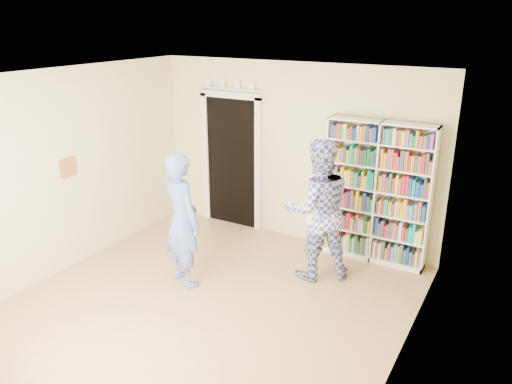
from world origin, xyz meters
TOP-DOWN VIEW (x-y plane):
  - floor at (0.00, 0.00)m, footprint 5.00×5.00m
  - ceiling at (0.00, 0.00)m, footprint 5.00×5.00m
  - wall_back at (0.00, 2.50)m, footprint 4.50×0.00m
  - wall_left at (-2.25, 0.00)m, footprint 0.00×5.00m
  - wall_right at (2.25, 0.00)m, footprint 0.00×5.00m
  - bookshelf at (1.35, 2.34)m, footprint 1.46×0.27m
  - doorway at (-1.10, 2.48)m, footprint 1.10×0.08m
  - wall_art at (-2.23, 0.20)m, footprint 0.03×0.25m
  - man_blue at (-0.59, 0.49)m, footprint 0.75×0.64m
  - man_plaid at (0.83, 1.49)m, footprint 1.16×1.12m
  - paper_sheet at (0.89, 1.26)m, footprint 0.18×0.11m

SIDE VIEW (x-z plane):
  - floor at x=0.00m, z-range 0.00..0.00m
  - man_blue at x=-0.59m, z-range 0.00..1.75m
  - man_plaid at x=0.83m, z-range 0.00..1.89m
  - paper_sheet at x=0.89m, z-range 0.84..1.13m
  - bookshelf at x=1.35m, z-range 0.01..2.02m
  - doorway at x=-1.10m, z-range -0.04..2.39m
  - wall_back at x=0.00m, z-range -0.90..3.60m
  - wall_left at x=-2.25m, z-range -1.15..3.85m
  - wall_right at x=2.25m, z-range -1.15..3.85m
  - wall_art at x=-2.23m, z-range 1.27..1.52m
  - ceiling at x=0.00m, z-range 2.70..2.70m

